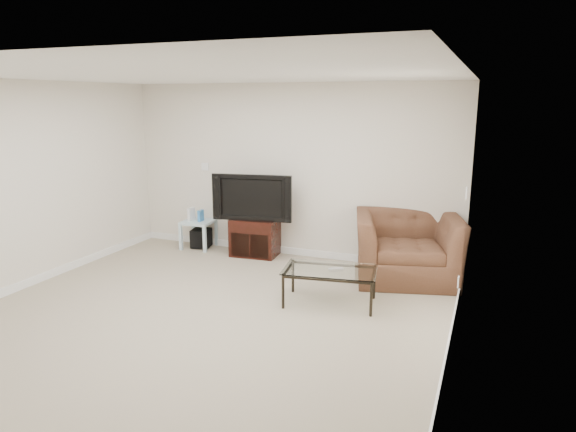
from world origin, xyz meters
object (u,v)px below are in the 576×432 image
at_px(coffee_table, 330,286).
at_px(recliner, 407,236).
at_px(tv_stand, 255,237).
at_px(side_table, 199,234).
at_px(television, 254,196).
at_px(subwoofer, 201,238).

bearing_deg(coffee_table, recliner, 60.24).
bearing_deg(tv_stand, side_table, 174.05).
relative_size(side_table, coffee_table, 0.44).
height_order(side_table, recliner, recliner).
relative_size(side_table, recliner, 0.35).
height_order(television, coffee_table, television).
bearing_deg(recliner, subwoofer, 160.89).
distance_m(television, side_table, 1.20).
height_order(subwoofer, coffee_table, coffee_table).
relative_size(television, recliner, 0.84).
xyz_separation_m(tv_stand, subwoofer, (-0.96, 0.04, -0.12)).
bearing_deg(subwoofer, side_table, -142.76).
height_order(side_table, subwoofer, side_table).
bearing_deg(coffee_table, side_table, 151.43).
bearing_deg(subwoofer, television, -4.17).
distance_m(television, coffee_table, 2.19).
bearing_deg(television, coffee_table, -50.04).
bearing_deg(recliner, television, 160.77).
height_order(tv_stand, side_table, tv_stand).
distance_m(tv_stand, recliner, 2.28).
bearing_deg(coffee_table, subwoofer, 150.84).
relative_size(television, subwoofer, 3.92).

